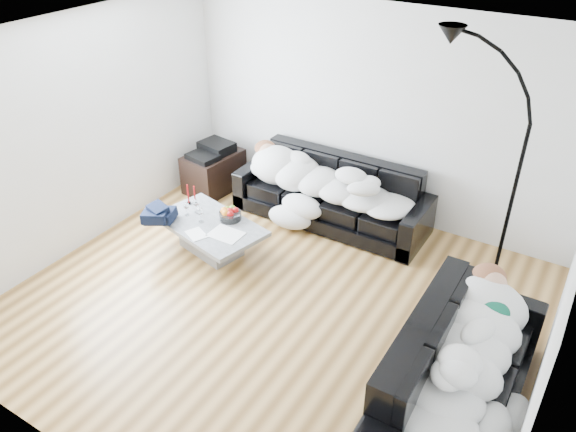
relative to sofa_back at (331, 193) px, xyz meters
The scene contains 24 objects.
ground 1.81m from the sofa_back, 81.42° to the right, with size 5.00×5.00×0.00m, color brown.
wall_back 1.07m from the sofa_back, 62.60° to the left, with size 5.00×0.02×2.60m, color silver.
wall_left 2.98m from the sofa_back, 142.08° to the right, with size 0.02×4.50×2.60m, color silver.
wall_right 3.39m from the sofa_back, 32.24° to the right, with size 0.02×4.50×2.60m, color silver.
ceiling 2.82m from the sofa_back, 81.42° to the right, with size 5.00×5.00×0.00m, color white.
sofa_back is the anchor object (origin of this frame).
sofa_right 3.04m from the sofa_back, 42.61° to the right, with size 2.09×0.90×0.85m, color black.
sleeper_back 0.23m from the sofa_back, 90.00° to the right, with size 2.05×0.71×0.41m, color white, non-canonical shape.
sleeper_right 3.05m from the sofa_back, 42.61° to the right, with size 1.79×0.76×0.44m, color white, non-canonical shape.
teal_cushion 2.62m from the sofa_back, 32.93° to the right, with size 0.36×0.30×0.20m, color #0B5037.
coffee_table 1.58m from the sofa_back, 123.52° to the right, with size 1.27×0.74×0.37m, color #939699.
fruit_bowl 1.33m from the sofa_back, 122.73° to the right, with size 0.25×0.25×0.16m, color white.
wine_glass_a 1.66m from the sofa_back, 133.34° to the right, with size 0.07×0.07×0.17m, color white.
wine_glass_b 1.77m from the sofa_back, 132.52° to the right, with size 0.07×0.07×0.16m, color white.
wine_glass_c 1.65m from the sofa_back, 125.74° to the right, with size 0.08×0.08×0.18m, color white.
candle_left 1.74m from the sofa_back, 140.84° to the right, with size 0.05×0.05×0.26m, color maroon.
candle_right 1.66m from the sofa_back, 140.15° to the right, with size 0.04×0.04×0.25m, color maroon.
newspaper_a 1.51m from the sofa_back, 112.02° to the right, with size 0.36×0.28×0.01m, color silver.
newspaper_b 1.78m from the sofa_back, 118.32° to the right, with size 0.25×0.18×0.01m, color silver.
navy_jacket 2.13m from the sofa_back, 131.28° to the right, with size 0.36×0.30×0.18m, color black, non-canonical shape.
shoes 3.02m from the sofa_back, 50.52° to the right, with size 0.43×0.31×0.10m, color #472311, non-canonical shape.
av_cabinet 1.77m from the sofa_back, behind, with size 0.53×0.77×0.53m, color black.
stereo 1.77m from the sofa_back, behind, with size 0.44×0.34×0.13m, color black.
floor_lamp 2.29m from the sofa_back, 11.51° to the right, with size 0.85×0.34×2.33m, color black, non-canonical shape.
Camera 1 is at (2.45, -3.68, 3.77)m, focal length 35.00 mm.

